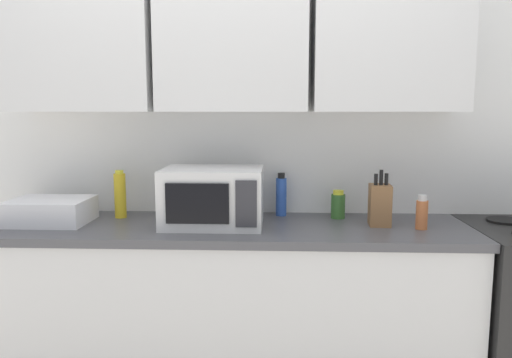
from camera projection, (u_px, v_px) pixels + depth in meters
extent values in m
cube|color=white|center=(237.00, 139.00, 2.69)|extent=(3.19, 0.06, 2.60)
cube|color=silver|center=(81.00, 36.00, 2.46)|extent=(0.73, 0.33, 0.75)
cube|color=silver|center=(233.00, 35.00, 2.43)|extent=(0.73, 0.33, 0.75)
cube|color=silver|center=(388.00, 34.00, 2.40)|extent=(0.73, 0.33, 0.75)
cube|color=silver|center=(232.00, 315.00, 2.48)|extent=(2.29, 0.60, 0.86)
cube|color=#4C4C51|center=(232.00, 228.00, 2.42)|extent=(2.32, 0.63, 0.04)
cylinder|color=black|center=(505.00, 221.00, 2.48)|extent=(0.18, 0.18, 0.01)
cube|color=silver|center=(213.00, 197.00, 2.39)|extent=(0.48, 0.36, 0.28)
cube|color=black|center=(197.00, 204.00, 2.21)|extent=(0.29, 0.01, 0.18)
cube|color=#2D2D33|center=(246.00, 204.00, 2.20)|extent=(0.10, 0.01, 0.21)
cube|color=silver|center=(50.00, 211.00, 2.45)|extent=(0.38, 0.30, 0.12)
cube|color=brown|center=(380.00, 205.00, 2.39)|extent=(0.11, 0.13, 0.20)
cylinder|color=black|center=(376.00, 179.00, 2.36)|extent=(0.02, 0.02, 0.05)
cylinder|color=black|center=(381.00, 177.00, 2.36)|extent=(0.02, 0.02, 0.07)
cylinder|color=black|center=(386.00, 179.00, 2.36)|extent=(0.02, 0.02, 0.06)
cylinder|color=#386B2D|center=(338.00, 206.00, 2.55)|extent=(0.07, 0.07, 0.13)
cylinder|color=yellow|center=(338.00, 192.00, 2.54)|extent=(0.05, 0.05, 0.02)
cylinder|color=#BC6638|center=(422.00, 215.00, 2.31)|extent=(0.05, 0.05, 0.14)
cylinder|color=silver|center=(423.00, 198.00, 2.30)|extent=(0.04, 0.04, 0.03)
cylinder|color=gold|center=(120.00, 196.00, 2.56)|extent=(0.06, 0.06, 0.23)
cylinder|color=yellow|center=(119.00, 172.00, 2.54)|extent=(0.04, 0.04, 0.02)
cylinder|color=#2D56B7|center=(281.00, 197.00, 2.61)|extent=(0.06, 0.06, 0.20)
cylinder|color=black|center=(281.00, 176.00, 2.60)|extent=(0.04, 0.04, 0.03)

